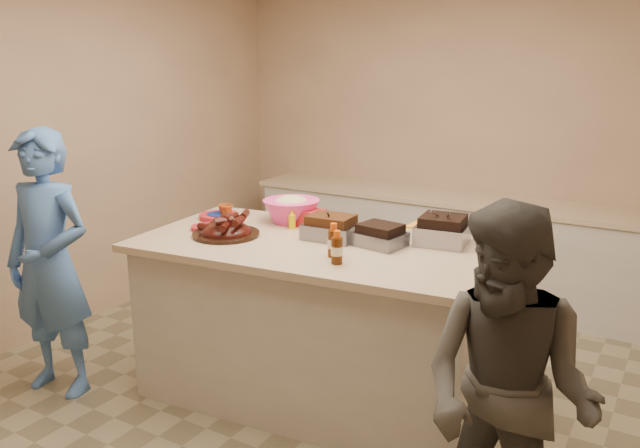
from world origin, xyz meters
The scene contains 19 objects.
room centered at (0.00, 0.00, 0.00)m, with size 4.50×5.00×2.70m, color tan, non-canonical shape.
back_counter centered at (0.00, 2.20, 0.45)m, with size 3.60×0.64×0.90m, color beige, non-canonical shape.
island centered at (-0.02, 0.06, 0.00)m, with size 2.12×1.11×1.00m, color beige, non-canonical shape.
rib_platter centered at (-0.57, -0.11, 1.00)m, with size 0.41×0.41×0.17m, color #3E0F0A, non-canonical shape.
pulled_pork_tray centered at (0.02, 0.17, 1.00)m, with size 0.31×0.23×0.09m, color #47230F.
brisket_tray centered at (0.34, 0.19, 1.00)m, with size 0.27×0.22×0.08m, color black.
roasting_pan centered at (0.63, 0.42, 1.00)m, with size 0.29×0.29×0.12m, color gray.
coleslaw_bowl centered at (-0.41, 0.38, 1.00)m, with size 0.38×0.38×0.26m, color #FF3D9F, non-canonical shape.
sausage_plate centered at (0.01, 0.35, 1.00)m, with size 0.27×0.27×0.04m, color silver.
mac_cheese_dish centered at (0.53, 0.49, 1.00)m, with size 0.30×0.22×0.08m, color #FEA227.
bbq_bottle_a centered at (0.21, -0.13, 1.00)m, with size 0.06×0.06×0.19m, color #401B06.
bbq_bottle_b centered at (0.28, -0.23, 1.00)m, with size 0.06×0.06×0.18m, color #401B06.
mustard_bottle centered at (-0.31, 0.24, 1.00)m, with size 0.04×0.04×0.12m, color #E2C500.
sauce_bowl centered at (-0.02, 0.26, 1.00)m, with size 0.14×0.04×0.14m, color silver.
plate_stack_large centered at (-0.89, 0.20, 1.00)m, with size 0.27×0.27×0.03m, color maroon.
plate_stack_small centered at (-0.77, -0.06, 1.00)m, with size 0.18×0.18×0.03m, color maroon.
plastic_cup centered at (-0.86, 0.24, 1.00)m, with size 0.10×0.09×0.10m, color #A44110.
basket_stack centered at (-0.27, 0.37, 1.00)m, with size 0.21×0.15×0.10m, color maroon.
guest_blue centered at (-1.47, -0.72, 0.00)m, with size 0.61×1.67×0.40m, color #4776C4.
Camera 1 is at (1.84, -2.97, 2.05)m, focal length 35.00 mm.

